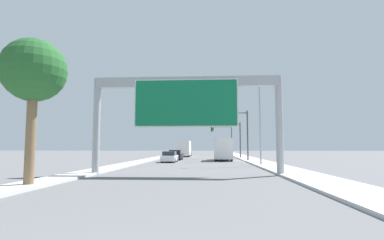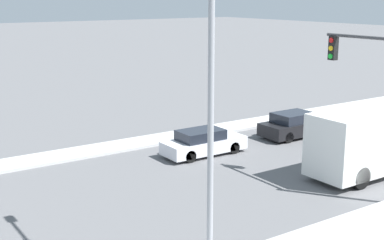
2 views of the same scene
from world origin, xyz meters
name	(u,v)px [view 1 (image 1 of 2)]	position (x,y,z in m)	size (l,w,h in m)	color
sidewalk_right	(239,156)	(7.75, 60.00, 0.07)	(3.00, 120.00, 0.15)	#BDBDBD
median_strip_left	(168,156)	(-7.25, 60.00, 0.07)	(2.00, 120.00, 0.15)	#BDBDBD
sign_gantry	(186,100)	(0.00, 17.87, 5.21)	(13.40, 0.73, 6.89)	#9EA0A5
car_far_left	(170,157)	(-3.50, 35.35, 0.65)	(1.74, 4.55, 1.38)	silver
car_mid_center	(176,155)	(-3.50, 42.04, 0.70)	(1.90, 4.41, 1.49)	black
truck_box_primary	(223,149)	(3.50, 40.13, 1.59)	(2.38, 7.46, 3.13)	red
truck_box_secondary	(184,149)	(-3.50, 57.17, 1.58)	(2.41, 8.16, 3.11)	yellow
traffic_light_near_intersection	(237,127)	(5.39, 38.00, 4.60)	(4.57, 0.32, 6.86)	#3D3D3F
traffic_light_mid_block	(230,134)	(5.07, 48.00, 4.16)	(5.15, 0.32, 6.08)	#3D3D3F
traffic_light_far_intersection	(225,135)	(5.17, 68.00, 4.69)	(5.21, 0.32, 6.92)	#3D3D3F
palm_tree_foreground	(34,72)	(-7.09, 11.23, 5.65)	(3.16, 3.16, 7.34)	brown
street_lamp_right	(257,114)	(6.54, 28.27, 5.36)	(2.64, 0.28, 9.12)	#9EA0A5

